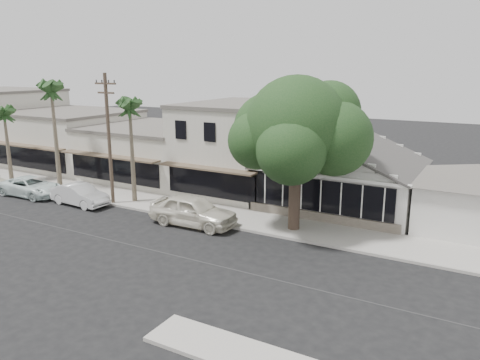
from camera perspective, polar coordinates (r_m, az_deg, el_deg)
The scene contains 15 objects.
ground at distance 24.56m, azimuth -8.51°, elevation -8.96°, with size 140.00×140.00×0.00m, color black.
sidewalk_north at distance 34.31m, azimuth -12.19°, elevation -2.40°, with size 90.00×3.50×0.15m, color #9E9991.
corner_shop at distance 32.29m, azimuth 12.33°, elevation 1.24°, with size 10.40×8.60×5.10m.
side_cottage at distance 30.31m, azimuth 26.61°, elevation -2.91°, with size 6.00×6.00×3.00m, color silver.
row_building_near at distance 36.17m, azimuth 0.69°, elevation 3.89°, with size 8.00×10.00×6.50m, color beige.
row_building_midnear at distance 41.39m, azimuth -10.32°, elevation 3.30°, with size 10.00×10.00×4.20m, color beige.
row_building_midfar at distance 48.65m, azimuth -19.95°, elevation 4.71°, with size 11.00×10.00×5.00m, color beige.
utility_pole at distance 32.92m, azimuth -15.70°, elevation 5.13°, with size 1.80×0.24×9.00m.
car_0 at distance 28.39m, azimuth -5.74°, elevation -3.73°, with size 2.21×5.49×1.87m, color silver.
car_1 at distance 34.27m, azimuth -18.96°, elevation -1.71°, with size 1.57×4.51×1.49m, color silver.
car_2 at distance 38.03m, azimuth -24.09°, elevation -0.74°, with size 2.36×5.13×1.42m, color silver.
shade_tree at distance 26.64m, azimuth 6.97°, elevation 6.08°, with size 8.10×7.32×8.99m.
palm_east at distance 32.80m, azimuth -13.30°, elevation 8.55°, with size 3.04×3.04×7.77m.
palm_mid at distance 38.42m, azimuth -22.02°, elevation 10.03°, with size 3.06×3.06×8.84m.
palm_west at distance 42.63m, azimuth -26.84°, elevation 7.29°, with size 2.90×2.90×6.77m.
Camera 1 is at (14.15, -17.75, 9.38)m, focal length 35.00 mm.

